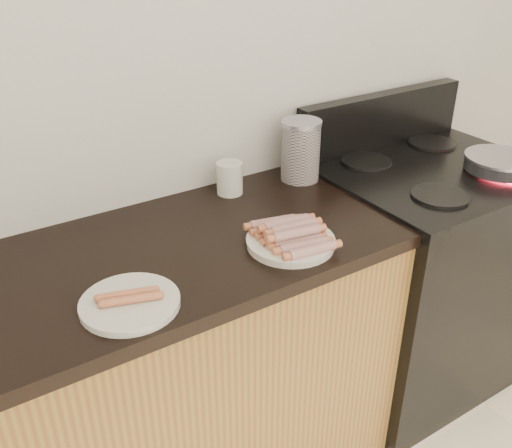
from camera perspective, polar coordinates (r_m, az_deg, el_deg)
wall_back at (r=1.76m, az=-6.82°, el=15.41°), size 4.00×0.04×2.60m
cabinet_base at (r=1.77m, az=-22.02°, el=-19.93°), size 2.20×0.59×0.86m
stove at (r=2.31m, az=15.87°, el=-5.02°), size 0.76×0.65×0.91m
stove_panel at (r=2.25m, az=12.42°, el=10.20°), size 0.76×0.06×0.20m
burner_near_left at (r=1.89m, az=17.92°, el=2.71°), size 0.18×0.18×0.01m
burner_near_right at (r=2.14m, az=23.90°, el=4.73°), size 0.18×0.18×0.01m
burner_far_left at (r=2.09m, az=10.96°, el=6.20°), size 0.18×0.18×0.01m
burner_far_right at (r=2.33m, az=17.18°, el=7.75°), size 0.18×0.18×0.01m
frying_pan at (r=2.13m, az=23.32°, el=5.63°), size 0.25×0.40×0.05m
main_plate at (r=1.55m, az=3.47°, el=-1.90°), size 0.30×0.30×0.02m
side_plate at (r=1.35m, az=-12.49°, el=-7.74°), size 0.24×0.24×0.02m
hotdog_pile at (r=1.54m, az=3.51°, el=-0.96°), size 0.13×0.23×0.05m
plain_sausages at (r=1.34m, az=-12.58°, el=-7.11°), size 0.13×0.08×0.02m
canister at (r=1.92m, az=4.49°, el=7.35°), size 0.13×0.13×0.21m
mug at (r=1.83m, az=-2.66°, el=4.61°), size 0.09×0.09×0.10m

